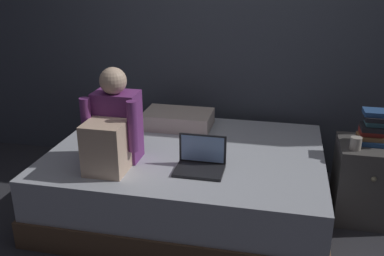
# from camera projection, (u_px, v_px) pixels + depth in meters

# --- Properties ---
(ground_plane) EXTENTS (8.00, 8.00, 0.00)m
(ground_plane) POSITION_uv_depth(u_px,v_px,m) (206.00, 232.00, 3.04)
(ground_plane) COLOR #2D2D33
(wall_back) EXTENTS (5.60, 0.10, 2.70)m
(wall_back) POSITION_uv_depth(u_px,v_px,m) (233.00, 17.00, 3.65)
(wall_back) COLOR #424751
(wall_back) RESTS_ON ground_plane
(bed) EXTENTS (2.00, 1.50, 0.49)m
(bed) POSITION_uv_depth(u_px,v_px,m) (187.00, 179.00, 3.27)
(bed) COLOR brown
(bed) RESTS_ON ground_plane
(nightstand) EXTENTS (0.44, 0.46, 0.58)m
(nightstand) POSITION_uv_depth(u_px,v_px,m) (366.00, 181.00, 3.15)
(nightstand) COLOR #474442
(nightstand) RESTS_ON ground_plane
(person_sitting) EXTENTS (0.39, 0.44, 0.66)m
(person_sitting) POSITION_uv_depth(u_px,v_px,m) (113.00, 129.00, 2.87)
(person_sitting) COLOR #75337A
(person_sitting) RESTS_ON bed
(laptop) EXTENTS (0.32, 0.23, 0.22)m
(laptop) POSITION_uv_depth(u_px,v_px,m) (201.00, 162.00, 2.85)
(laptop) COLOR black
(laptop) RESTS_ON bed
(pillow) EXTENTS (0.56, 0.36, 0.13)m
(pillow) POSITION_uv_depth(u_px,v_px,m) (178.00, 119.00, 3.60)
(pillow) COLOR beige
(pillow) RESTS_ON bed
(book_stack) EXTENTS (0.23, 0.17, 0.24)m
(book_stack) POSITION_uv_depth(u_px,v_px,m) (375.00, 128.00, 3.02)
(book_stack) COLOR #284C84
(book_stack) RESTS_ON nightstand
(mug) EXTENTS (0.08, 0.08, 0.09)m
(mug) POSITION_uv_depth(u_px,v_px,m) (356.00, 143.00, 2.94)
(mug) COLOR #BCB2A3
(mug) RESTS_ON nightstand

